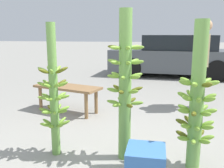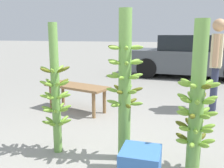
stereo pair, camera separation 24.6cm
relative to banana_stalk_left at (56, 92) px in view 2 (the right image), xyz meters
The scene contains 7 objects.
banana_stalk_left is the anchor object (origin of this frame).
banana_stalk_center 0.81m from the banana_stalk_left, ahead, with size 0.41×0.41×1.64m.
banana_stalk_right 1.54m from the banana_stalk_left, ahead, with size 0.41×0.41×1.53m.
vendor_person 2.97m from the banana_stalk_left, 48.48° to the left, with size 0.25×0.60×1.64m.
market_bench 1.64m from the banana_stalk_left, 105.38° to the left, with size 1.29×0.77×0.48m.
parked_car 6.20m from the banana_stalk_left, 74.30° to the left, with size 4.19×1.99×1.34m.
produce_crate 1.27m from the banana_stalk_left, 21.28° to the right, with size 0.36×0.36×0.36m.
Camera 2 is at (0.65, -2.28, 1.39)m, focal length 40.00 mm.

